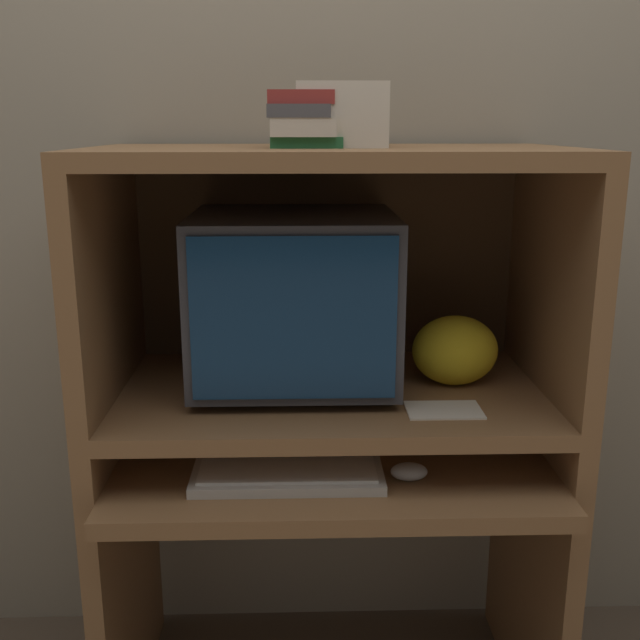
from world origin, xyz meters
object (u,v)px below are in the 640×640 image
object	(u,v)px
mouse	(409,472)
book_stack	(302,120)
keyboard	(288,475)
snack_bag	(455,350)
storage_box	(341,115)
crt_monitor	(294,298)

from	to	relation	value
mouse	book_stack	world-z (taller)	book_stack
keyboard	snack_bag	world-z (taller)	snack_bag
book_stack	storage_box	distance (m)	0.09
crt_monitor	storage_box	bearing A→B (deg)	-26.90
mouse	snack_bag	bearing A→B (deg)	58.30
snack_bag	book_stack	size ratio (longest dim) A/B	1.31
mouse	storage_box	size ratio (longest dim) A/B	0.42
keyboard	mouse	distance (m)	0.25
keyboard	book_stack	world-z (taller)	book_stack
book_stack	crt_monitor	bearing A→B (deg)	103.13
keyboard	snack_bag	distance (m)	0.47
mouse	keyboard	bearing A→B (deg)	179.41
mouse	book_stack	xyz separation A→B (m)	(-0.21, 0.13, 0.69)
keyboard	mouse	size ratio (longest dim) A/B	5.15
storage_box	snack_bag	bearing A→B (deg)	7.81
crt_monitor	snack_bag	bearing A→B (deg)	-2.16
mouse	book_stack	distance (m)	0.74
snack_bag	book_stack	bearing A→B (deg)	-168.00
mouse	snack_bag	xyz separation A→B (m)	(0.13, 0.21, 0.19)
snack_bag	book_stack	distance (m)	0.61
mouse	crt_monitor	bearing A→B (deg)	136.58
snack_bag	storage_box	xyz separation A→B (m)	(-0.26, -0.04, 0.51)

